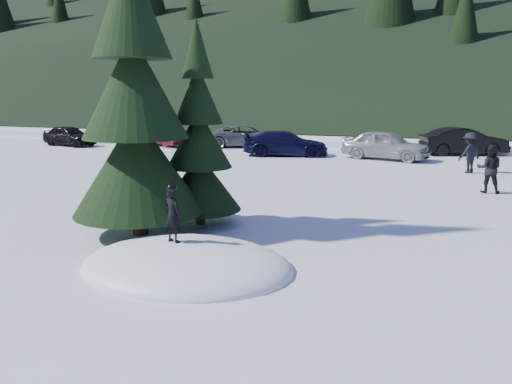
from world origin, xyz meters
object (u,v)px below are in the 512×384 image
(car_0, at_px, (69,136))
(car_3, at_px, (285,143))
(adult_2, at_px, (470,153))
(spruce_short, at_px, (199,146))
(spruce_tall, at_px, (134,100))
(car_5, at_px, (463,141))
(child_skier, at_px, (173,215))
(adult_0, at_px, (489,169))
(car_2, at_px, (246,136))
(car_4, at_px, (386,145))
(car_1, at_px, (162,135))

(car_0, height_order, car_3, car_3)
(adult_2, bearing_deg, car_3, -61.02)
(spruce_short, relative_size, adult_2, 3.03)
(spruce_tall, bearing_deg, spruce_short, 54.46)
(spruce_tall, height_order, car_5, spruce_tall)
(spruce_short, xyz_separation_m, car_3, (-1.79, 14.68, -1.42))
(car_5, bearing_deg, child_skier, 143.16)
(child_skier, bearing_deg, adult_0, -106.17)
(car_0, xyz_separation_m, car_2, (11.16, 3.22, 0.03))
(car_3, bearing_deg, car_0, 74.61)
(car_2, bearing_deg, child_skier, 175.68)
(child_skier, bearing_deg, car_3, -63.62)
(car_0, xyz_separation_m, car_3, (14.76, -0.27, 0.02))
(spruce_tall, distance_m, adult_2, 15.71)
(adult_0, bearing_deg, child_skier, 57.87)
(car_0, distance_m, car_3, 14.76)
(car_2, xyz_separation_m, car_5, (12.93, 0.13, 0.07))
(child_skier, bearing_deg, car_0, -28.12)
(adult_0, relative_size, adult_2, 0.97)
(car_0, bearing_deg, adult_2, -86.18)
(adult_2, distance_m, car_2, 14.39)
(adult_0, bearing_deg, car_0, -15.83)
(car_0, relative_size, car_5, 0.84)
(spruce_tall, height_order, car_4, spruce_tall)
(car_3, bearing_deg, spruce_short, 172.64)
(child_skier, xyz_separation_m, car_0, (-17.41, 18.04, -0.39))
(car_0, height_order, car_1, car_1)
(car_0, bearing_deg, child_skier, -124.32)
(car_3, xyz_separation_m, car_5, (9.33, 3.62, 0.08))
(car_2, bearing_deg, adult_2, -137.74)
(spruce_short, xyz_separation_m, adult_2, (7.43, 11.63, -1.22))
(adult_0, relative_size, car_4, 0.38)
(child_skier, xyz_separation_m, car_5, (6.68, 21.39, -0.29))
(car_2, height_order, car_4, car_4)
(spruce_short, relative_size, car_5, 1.16)
(car_0, bearing_deg, car_4, -78.29)
(spruce_short, height_order, car_5, spruce_short)
(spruce_tall, relative_size, car_2, 1.74)
(spruce_tall, height_order, car_3, spruce_tall)
(adult_0, distance_m, car_1, 21.13)
(car_4, bearing_deg, car_0, 104.48)
(child_skier, distance_m, car_0, 25.08)
(adult_0, distance_m, car_0, 25.56)
(spruce_tall, height_order, spruce_short, spruce_tall)
(child_skier, height_order, car_1, child_skier)
(child_skier, distance_m, adult_2, 16.12)
(car_2, distance_m, car_4, 9.53)
(car_1, bearing_deg, adult_0, -94.80)
(adult_0, bearing_deg, spruce_tall, 46.18)
(spruce_tall, height_order, adult_0, spruce_tall)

